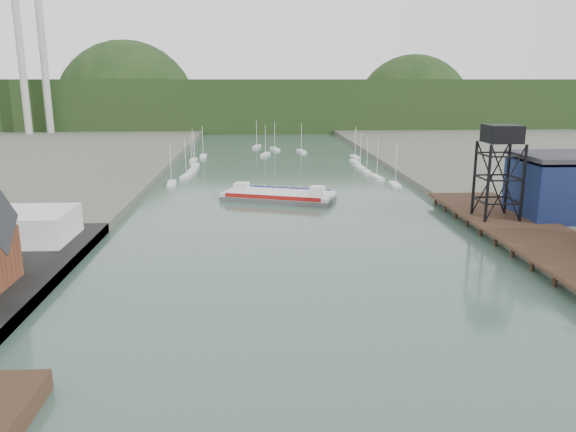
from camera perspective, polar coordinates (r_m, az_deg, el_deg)
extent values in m
cube|color=black|center=(93.99, 24.47, -2.12)|extent=(14.00, 70.00, 0.50)
cylinder|color=black|center=(91.65, 21.08, -2.90)|extent=(0.60, 0.60, 2.20)
cube|color=silver|center=(95.20, -26.35, -0.91)|extent=(18.00, 12.00, 4.50)
cylinder|color=black|center=(99.24, 19.66, 3.10)|extent=(0.50, 0.50, 13.00)
cylinder|color=black|center=(101.73, 22.78, 3.07)|extent=(0.50, 0.50, 13.00)
cylinder|color=black|center=(104.71, 18.40, 3.71)|extent=(0.50, 0.50, 13.00)
cylinder|color=black|center=(107.07, 21.40, 3.67)|extent=(0.50, 0.50, 13.00)
cube|color=black|center=(102.15, 20.93, 7.81)|extent=(5.50, 5.50, 3.00)
cube|color=black|center=(112.07, 27.10, 2.45)|extent=(20.00, 14.00, 10.00)
cube|color=silver|center=(142.55, -11.74, 3.20)|extent=(2.67, 7.65, 0.90)
cube|color=silver|center=(153.38, -10.30, 3.99)|extent=(2.81, 7.67, 0.90)
cube|color=silver|center=(162.01, -9.73, 4.51)|extent=(2.35, 7.59, 0.90)
cube|color=silver|center=(171.77, -9.41, 5.03)|extent=(2.01, 7.50, 0.90)
cube|color=silver|center=(184.02, -9.59, 5.59)|extent=(2.00, 7.50, 0.90)
cube|color=silver|center=(193.48, -8.60, 6.01)|extent=(2.16, 7.54, 0.90)
cube|color=silver|center=(140.45, 10.83, 3.09)|extent=(2.53, 7.62, 0.90)
cube|color=silver|center=(150.97, 9.01, 3.88)|extent=(2.76, 7.67, 0.90)
cube|color=silver|center=(159.25, 7.99, 4.42)|extent=(2.22, 7.56, 0.90)
cube|color=silver|center=(167.93, 7.33, 4.91)|extent=(2.18, 7.54, 0.90)
cube|color=silver|center=(178.80, 6.81, 5.45)|extent=(2.46, 7.61, 0.90)
cube|color=silver|center=(190.49, 6.83, 5.95)|extent=(2.48, 7.61, 0.90)
cube|color=silver|center=(196.51, -2.31, 6.27)|extent=(3.78, 7.76, 0.90)
cube|color=silver|center=(205.09, 1.36, 6.58)|extent=(3.31, 7.74, 0.90)
cube|color=silver|center=(212.48, -1.35, 6.83)|extent=(3.76, 7.76, 0.90)
cube|color=silver|center=(220.30, -3.20, 7.05)|extent=(3.40, 7.74, 0.90)
cylinder|color=#ADAEA8|center=(284.37, -25.37, 13.26)|extent=(3.20, 3.20, 60.00)
cylinder|color=#ADAEA8|center=(286.27, -23.47, 13.44)|extent=(3.20, 3.20, 60.00)
cube|color=black|center=(335.21, -2.24, 11.30)|extent=(500.00, 120.00, 28.00)
sphere|color=black|center=(343.26, -15.93, 10.18)|extent=(80.00, 80.00, 80.00)
sphere|color=black|center=(358.68, 12.50, 10.18)|extent=(70.00, 70.00, 70.00)
cube|color=#505153|center=(122.44, -0.96, 1.86)|extent=(25.65, 16.83, 0.95)
cube|color=silver|center=(122.27, -0.97, 2.25)|extent=(25.65, 16.83, 0.76)
cube|color=#A21512|center=(117.72, -1.64, 1.90)|extent=(19.86, 7.02, 0.86)
cube|color=navy|center=(126.76, -0.34, 2.75)|extent=(19.86, 7.02, 0.86)
cube|color=silver|center=(124.75, -4.75, 2.97)|extent=(3.64, 3.64, 1.91)
cube|color=silver|center=(119.89, 2.97, 2.57)|extent=(3.64, 3.64, 1.91)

